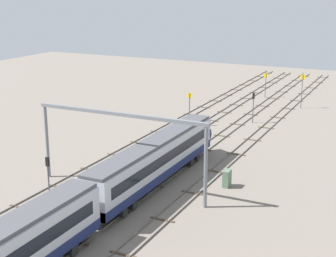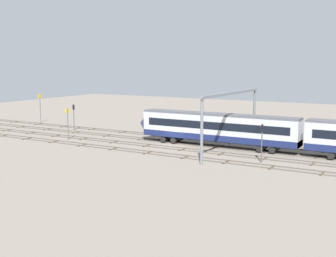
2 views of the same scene
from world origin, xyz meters
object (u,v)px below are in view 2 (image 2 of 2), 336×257
(overhead_gantry, at_px, (232,106))
(signal_light_trackside_approach, at_px, (74,114))
(signal_light_trackside_departure, at_px, (262,138))
(speed_sign_near_foreground, at_px, (68,120))
(relay_cabinet, at_px, (220,133))
(speed_sign_far_trackside, at_px, (40,104))

(overhead_gantry, bearing_deg, signal_light_trackside_approach, -7.31)
(signal_light_trackside_approach, relative_size, signal_light_trackside_departure, 0.98)
(signal_light_trackside_approach, height_order, signal_light_trackside_departure, signal_light_trackside_departure)
(overhead_gantry, bearing_deg, speed_sign_near_foreground, 8.44)
(relay_cabinet, bearing_deg, speed_sign_far_trackside, 0.93)
(speed_sign_near_foreground, height_order, signal_light_trackside_departure, speed_sign_near_foreground)
(overhead_gantry, height_order, relay_cabinet, overhead_gantry)
(signal_light_trackside_departure, height_order, relay_cabinet, signal_light_trackside_departure)
(overhead_gantry, height_order, signal_light_trackside_departure, overhead_gantry)
(speed_sign_far_trackside, xyz_separation_m, signal_light_trackside_departure, (-51.35, 13.24, -0.68))
(speed_sign_far_trackside, xyz_separation_m, signal_light_trackside_approach, (-13.13, 4.62, -0.73))
(signal_light_trackside_departure, bearing_deg, signal_light_trackside_approach, -12.72)
(speed_sign_far_trackside, relative_size, signal_light_trackside_departure, 1.23)
(overhead_gantry, xyz_separation_m, speed_sign_near_foreground, (26.37, 3.91, -3.11))
(overhead_gantry, distance_m, speed_sign_near_foreground, 26.84)
(speed_sign_far_trackside, bearing_deg, signal_light_trackside_approach, 160.62)
(overhead_gantry, distance_m, relay_cabinet, 12.32)
(speed_sign_near_foreground, height_order, speed_sign_far_trackside, speed_sign_far_trackside)
(signal_light_trackside_approach, xyz_separation_m, signal_light_trackside_departure, (-38.22, 8.63, 0.05))
(speed_sign_near_foreground, bearing_deg, overhead_gantry, -171.56)
(speed_sign_near_foreground, distance_m, signal_light_trackside_departure, 32.28)
(overhead_gantry, xyz_separation_m, signal_light_trackside_departure, (-5.90, 4.48, -3.22))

